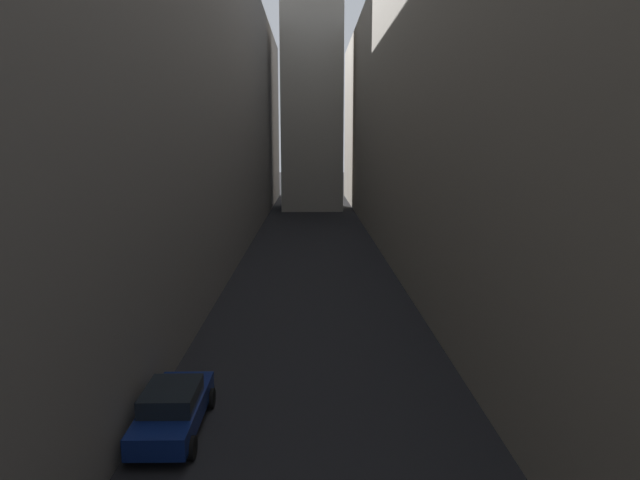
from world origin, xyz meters
name	(u,v)px	position (x,y,z in m)	size (l,w,h in m)	color
ground_plane	(314,268)	(0.00, 48.00, 0.00)	(264.00, 264.00, 0.00)	black
building_block_left	(136,96)	(-12.49, 50.00, 12.01)	(13.99, 108.00, 24.01)	slate
building_block_right	(477,103)	(11.72, 50.00, 11.61)	(12.45, 108.00, 23.22)	gray
parked_car_left_far	(173,408)	(-4.40, 25.39, 0.78)	(1.92, 4.51, 1.51)	navy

